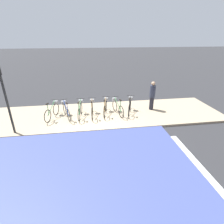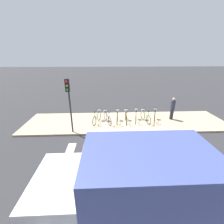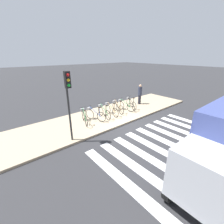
{
  "view_description": "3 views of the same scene",
  "coord_description": "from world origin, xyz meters",
  "px_view_note": "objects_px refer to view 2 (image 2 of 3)",
  "views": [
    {
      "loc": [
        -0.25,
        -7.57,
        4.46
      ],
      "look_at": [
        0.98,
        0.73,
        0.72
      ],
      "focal_mm": 28.0,
      "sensor_mm": 36.0,
      "label": 1
    },
    {
      "loc": [
        -1.57,
        -8.74,
        5.0
      ],
      "look_at": [
        -1.12,
        1.61,
        1.01
      ],
      "focal_mm": 24.0,
      "sensor_mm": 36.0,
      "label": 2
    },
    {
      "loc": [
        -6.63,
        -6.31,
        4.36
      ],
      "look_at": [
        -0.67,
        0.82,
        0.78
      ],
      "focal_mm": 24.0,
      "sensor_mm": 36.0,
      "label": 3
    }
  ],
  "objects_px": {
    "pedestrian": "(173,108)",
    "traffic_light": "(69,95)",
    "parked_bicycle_2": "(117,117)",
    "parked_bicycle_6": "(155,116)",
    "parked_bicycle_5": "(145,116)",
    "parked_bicycle_3": "(126,117)",
    "truck": "(129,189)",
    "parked_bicycle_0": "(97,117)",
    "parked_bicycle_1": "(107,117)",
    "parked_bicycle_4": "(136,116)"
  },
  "relations": [
    {
      "from": "parked_bicycle_0",
      "to": "parked_bicycle_1",
      "type": "relative_size",
      "value": 1.0
    },
    {
      "from": "pedestrian",
      "to": "parked_bicycle_6",
      "type": "bearing_deg",
      "value": -168.54
    },
    {
      "from": "parked_bicycle_6",
      "to": "pedestrian",
      "type": "relative_size",
      "value": 0.9
    },
    {
      "from": "parked_bicycle_0",
      "to": "parked_bicycle_4",
      "type": "bearing_deg",
      "value": 1.67
    },
    {
      "from": "parked_bicycle_2",
      "to": "parked_bicycle_3",
      "type": "xyz_separation_m",
      "value": [
        0.68,
        0.02,
        0.0
      ]
    },
    {
      "from": "parked_bicycle_2",
      "to": "parked_bicycle_6",
      "type": "bearing_deg",
      "value": 2.16
    },
    {
      "from": "parked_bicycle_5",
      "to": "traffic_light",
      "type": "xyz_separation_m",
      "value": [
        -5.28,
        -1.56,
        2.11
      ]
    },
    {
      "from": "parked_bicycle_0",
      "to": "truck",
      "type": "height_order",
      "value": "truck"
    },
    {
      "from": "parked_bicycle_2",
      "to": "truck",
      "type": "bearing_deg",
      "value": -92.04
    },
    {
      "from": "truck",
      "to": "pedestrian",
      "type": "relative_size",
      "value": 2.59
    },
    {
      "from": "parked_bicycle_1",
      "to": "truck",
      "type": "height_order",
      "value": "truck"
    },
    {
      "from": "parked_bicycle_0",
      "to": "parked_bicycle_2",
      "type": "xyz_separation_m",
      "value": [
        1.53,
        -0.07,
        0.0
      ]
    },
    {
      "from": "parked_bicycle_0",
      "to": "parked_bicycle_5",
      "type": "xyz_separation_m",
      "value": [
        3.68,
        -0.0,
        0.0
      ]
    },
    {
      "from": "pedestrian",
      "to": "traffic_light",
      "type": "xyz_separation_m",
      "value": [
        -7.51,
        -1.9,
        1.61
      ]
    },
    {
      "from": "parked_bicycle_1",
      "to": "truck",
      "type": "relative_size",
      "value": 0.35
    },
    {
      "from": "parked_bicycle_6",
      "to": "pedestrian",
      "type": "height_order",
      "value": "pedestrian"
    },
    {
      "from": "parked_bicycle_0",
      "to": "pedestrian",
      "type": "relative_size",
      "value": 0.9
    },
    {
      "from": "parked_bicycle_1",
      "to": "pedestrian",
      "type": "height_order",
      "value": "pedestrian"
    },
    {
      "from": "truck",
      "to": "parked_bicycle_5",
      "type": "bearing_deg",
      "value": 72.18
    },
    {
      "from": "parked_bicycle_4",
      "to": "truck",
      "type": "distance_m",
      "value": 7.88
    },
    {
      "from": "pedestrian",
      "to": "traffic_light",
      "type": "relative_size",
      "value": 0.5
    },
    {
      "from": "parked_bicycle_4",
      "to": "traffic_light",
      "type": "distance_m",
      "value": 5.31
    },
    {
      "from": "parked_bicycle_1",
      "to": "parked_bicycle_0",
      "type": "bearing_deg",
      "value": 174.16
    },
    {
      "from": "parked_bicycle_2",
      "to": "parked_bicycle_0",
      "type": "bearing_deg",
      "value": 177.46
    },
    {
      "from": "parked_bicycle_0",
      "to": "truck",
      "type": "bearing_deg",
      "value": -80.49
    },
    {
      "from": "parked_bicycle_1",
      "to": "parked_bicycle_2",
      "type": "bearing_deg",
      "value": 0.58
    },
    {
      "from": "parked_bicycle_4",
      "to": "truck",
      "type": "height_order",
      "value": "truck"
    },
    {
      "from": "parked_bicycle_5",
      "to": "traffic_light",
      "type": "bearing_deg",
      "value": -163.57
    },
    {
      "from": "parked_bicycle_5",
      "to": "parked_bicycle_3",
      "type": "bearing_deg",
      "value": -178.17
    },
    {
      "from": "parked_bicycle_0",
      "to": "parked_bicycle_4",
      "type": "height_order",
      "value": "same"
    },
    {
      "from": "parked_bicycle_1",
      "to": "traffic_light",
      "type": "distance_m",
      "value": 3.48
    },
    {
      "from": "parked_bicycle_1",
      "to": "parked_bicycle_5",
      "type": "xyz_separation_m",
      "value": [
        2.94,
        0.07,
        0.0
      ]
    },
    {
      "from": "parked_bicycle_0",
      "to": "parked_bicycle_6",
      "type": "relative_size",
      "value": 1.0
    },
    {
      "from": "parked_bicycle_0",
      "to": "parked_bicycle_5",
      "type": "relative_size",
      "value": 0.97
    },
    {
      "from": "pedestrian",
      "to": "parked_bicycle_1",
      "type": "bearing_deg",
      "value": -175.42
    },
    {
      "from": "parked_bicycle_3",
      "to": "parked_bicycle_4",
      "type": "xyz_separation_m",
      "value": [
        0.78,
        0.14,
        0.0
      ]
    },
    {
      "from": "parked_bicycle_3",
      "to": "parked_bicycle_5",
      "type": "xyz_separation_m",
      "value": [
        1.48,
        0.05,
        0.0
      ]
    },
    {
      "from": "parked_bicycle_4",
      "to": "pedestrian",
      "type": "xyz_separation_m",
      "value": [
        2.93,
        0.25,
        0.49
      ]
    },
    {
      "from": "parked_bicycle_3",
      "to": "parked_bicycle_6",
      "type": "relative_size",
      "value": 1.05
    },
    {
      "from": "parked_bicycle_1",
      "to": "parked_bicycle_5",
      "type": "relative_size",
      "value": 0.98
    },
    {
      "from": "parked_bicycle_0",
      "to": "traffic_light",
      "type": "distance_m",
      "value": 3.07
    },
    {
      "from": "parked_bicycle_1",
      "to": "truck",
      "type": "xyz_separation_m",
      "value": [
        0.52,
        -7.46,
        1.02
      ]
    },
    {
      "from": "parked_bicycle_3",
      "to": "parked_bicycle_6",
      "type": "distance_m",
      "value": 2.25
    },
    {
      "from": "parked_bicycle_6",
      "to": "truck",
      "type": "relative_size",
      "value": 0.35
    },
    {
      "from": "parked_bicycle_3",
      "to": "parked_bicycle_5",
      "type": "height_order",
      "value": "same"
    },
    {
      "from": "parked_bicycle_1",
      "to": "parked_bicycle_4",
      "type": "bearing_deg",
      "value": 4.15
    },
    {
      "from": "parked_bicycle_4",
      "to": "pedestrian",
      "type": "bearing_deg",
      "value": 4.91
    },
    {
      "from": "parked_bicycle_5",
      "to": "parked_bicycle_0",
      "type": "bearing_deg",
      "value": 179.96
    },
    {
      "from": "parked_bicycle_2",
      "to": "parked_bicycle_5",
      "type": "distance_m",
      "value": 2.16
    },
    {
      "from": "parked_bicycle_4",
      "to": "pedestrian",
      "type": "distance_m",
      "value": 2.98
    }
  ]
}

